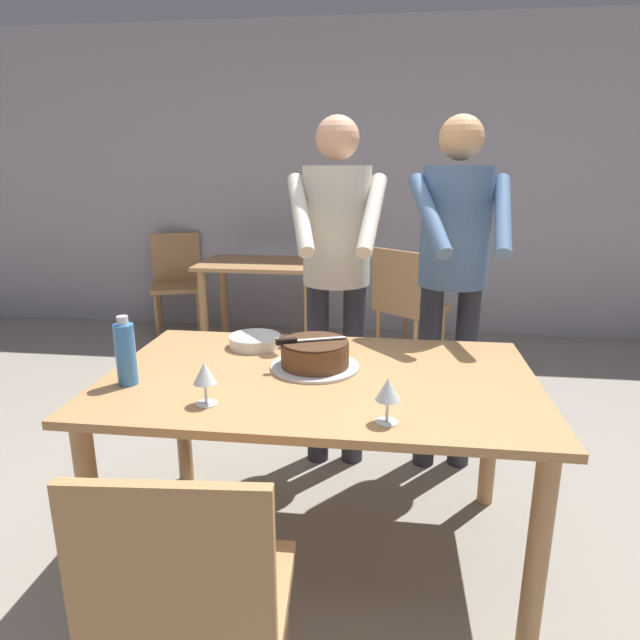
# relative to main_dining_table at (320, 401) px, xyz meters

# --- Properties ---
(ground_plane) EXTENTS (14.00, 14.00, 0.00)m
(ground_plane) POSITION_rel_main_dining_table_xyz_m (0.00, 0.00, -0.65)
(ground_plane) COLOR gray
(back_wall) EXTENTS (10.00, 0.12, 2.70)m
(back_wall) POSITION_rel_main_dining_table_xyz_m (0.00, 3.18, 0.70)
(back_wall) COLOR #ADA8B2
(back_wall) RESTS_ON ground_plane
(main_dining_table) EXTENTS (1.58, 0.97, 0.75)m
(main_dining_table) POSITION_rel_main_dining_table_xyz_m (0.00, 0.00, 0.00)
(main_dining_table) COLOR tan
(main_dining_table) RESTS_ON ground_plane
(cake_on_platter) EXTENTS (0.34, 0.34, 0.11)m
(cake_on_platter) POSITION_rel_main_dining_table_xyz_m (-0.03, 0.07, 0.15)
(cake_on_platter) COLOR silver
(cake_on_platter) RESTS_ON main_dining_table
(cake_knife) EXTENTS (0.26, 0.12, 0.02)m
(cake_knife) POSITION_rel_main_dining_table_xyz_m (-0.09, 0.05, 0.22)
(cake_knife) COLOR silver
(cake_knife) RESTS_ON cake_on_platter
(plate_stack) EXTENTS (0.22, 0.22, 0.05)m
(plate_stack) POSITION_rel_main_dining_table_xyz_m (-0.32, 0.30, 0.13)
(plate_stack) COLOR white
(plate_stack) RESTS_ON main_dining_table
(wine_glass_near) EXTENTS (0.08, 0.08, 0.14)m
(wine_glass_near) POSITION_rel_main_dining_table_xyz_m (-0.33, -0.30, 0.21)
(wine_glass_near) COLOR silver
(wine_glass_near) RESTS_ON main_dining_table
(wine_glass_far) EXTENTS (0.08, 0.08, 0.14)m
(wine_glass_far) POSITION_rel_main_dining_table_xyz_m (0.25, -0.36, 0.21)
(wine_glass_far) COLOR silver
(wine_glass_far) RESTS_ON main_dining_table
(water_bottle) EXTENTS (0.07, 0.07, 0.25)m
(water_bottle) POSITION_rel_main_dining_table_xyz_m (-0.67, -0.17, 0.22)
(water_bottle) COLOR #387AC6
(water_bottle) RESTS_ON main_dining_table
(person_cutting_cake) EXTENTS (0.47, 0.56, 1.72)m
(person_cutting_cake) POSITION_rel_main_dining_table_xyz_m (-0.01, 0.70, 0.43)
(person_cutting_cake) COLOR #2D2D38
(person_cutting_cake) RESTS_ON ground_plane
(person_standing_beside) EXTENTS (0.46, 0.57, 1.72)m
(person_standing_beside) POSITION_rel_main_dining_table_xyz_m (0.54, 0.73, 0.43)
(person_standing_beside) COLOR #2D2D38
(person_standing_beside) RESTS_ON ground_plane
(chair_near_side) EXTENTS (0.47, 0.47, 0.90)m
(chair_near_side) POSITION_rel_main_dining_table_xyz_m (-0.20, -0.86, -0.16)
(chair_near_side) COLOR tan
(chair_near_side) RESTS_ON ground_plane
(background_table) EXTENTS (1.00, 0.70, 0.74)m
(background_table) POSITION_rel_main_dining_table_xyz_m (-0.80, 2.48, -0.07)
(background_table) COLOR tan
(background_table) RESTS_ON ground_plane
(background_chair_0) EXTENTS (0.62, 0.62, 0.90)m
(background_chair_0) POSITION_rel_main_dining_table_xyz_m (0.38, 2.28, -0.16)
(background_chair_0) COLOR tan
(background_chair_0) RESTS_ON ground_plane
(background_chair_1) EXTENTS (0.56, 0.56, 0.90)m
(background_chair_1) POSITION_rel_main_dining_table_xyz_m (-1.71, 2.90, -0.16)
(background_chair_1) COLOR tan
(background_chair_1) RESTS_ON ground_plane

